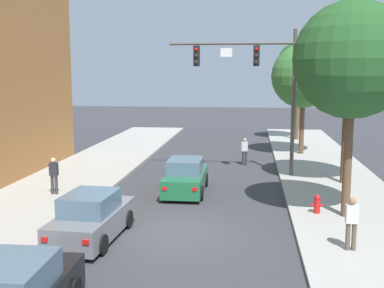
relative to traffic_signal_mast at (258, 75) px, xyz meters
The scene contains 14 objects.
ground_plane 11.10m from the traffic_signal_mast, 106.50° to the right, with size 120.00×120.00×0.00m, color #38383D.
sidewalk_left 14.16m from the traffic_signal_mast, 134.80° to the right, with size 5.00×60.00×0.15m, color #A8A59E.
sidewalk_right 11.34m from the traffic_signal_mast, 68.17° to the right, with size 5.00×60.00×0.15m, color #A8A59E.
traffic_signal_mast is the anchor object (origin of this frame).
car_lead_green 6.81m from the traffic_signal_mast, 130.43° to the right, with size 1.87×4.26×1.60m.
car_following_grey 12.62m from the traffic_signal_mast, 117.91° to the right, with size 2.01×4.32×1.60m.
pedestrian_sidewalk_left_walker 11.23m from the traffic_signal_mast, 149.00° to the right, with size 0.36×0.22×1.64m.
pedestrian_crossing_road 5.49m from the traffic_signal_mast, 101.50° to the left, with size 0.36×0.22×1.64m.
pedestrian_sidewalk_right_walker 11.90m from the traffic_signal_mast, 75.68° to the right, with size 0.36×0.22×1.64m.
fire_hydrant 8.73m from the traffic_signal_mast, 71.95° to the right, with size 0.48×0.24×0.72m.
street_tree_nearest 7.88m from the traffic_signal_mast, 65.53° to the right, with size 4.26×4.26×7.92m.
street_tree_second 4.51m from the traffic_signal_mast, 19.58° to the right, with size 4.38×4.38×7.99m.
street_tree_third 7.60m from the traffic_signal_mast, 66.49° to the left, with size 4.15×4.15×7.17m.
street_tree_farthest 14.31m from the traffic_signal_mast, 76.41° to the left, with size 3.34×3.34×7.73m.
Camera 1 is at (2.42, -15.91, 5.51)m, focal length 45.10 mm.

